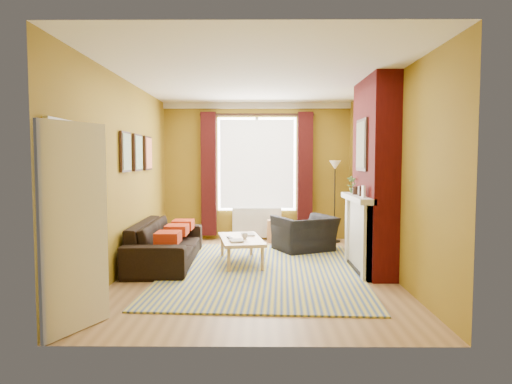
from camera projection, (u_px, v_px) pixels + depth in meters
ground at (256, 271)px, 6.73m from camera, size 5.50×5.50×0.00m
room_walls at (297, 177)px, 6.91m from camera, size 3.82×5.54×2.83m
striped_rug at (262, 270)px, 6.72m from camera, size 3.02×4.05×0.02m
sofa at (166, 242)px, 7.20m from camera, size 0.95×2.31×0.67m
armchair at (305, 234)px, 8.14m from camera, size 1.25×1.19×0.64m
coffee_table at (241, 241)px, 7.17m from camera, size 0.81×1.32×0.41m
wicker_stool at (276, 231)px, 9.09m from camera, size 0.47×0.47×0.44m
floor_lamp at (335, 178)px, 9.03m from camera, size 0.30×0.30×1.63m
book_a at (230, 241)px, 6.83m from camera, size 0.25×0.31×0.03m
book_b at (242, 234)px, 7.43m from camera, size 0.25×0.31×0.02m
mug at (245, 236)px, 7.09m from camera, size 0.10×0.10×0.08m
tv_remote at (230, 238)px, 7.12m from camera, size 0.11×0.17×0.02m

